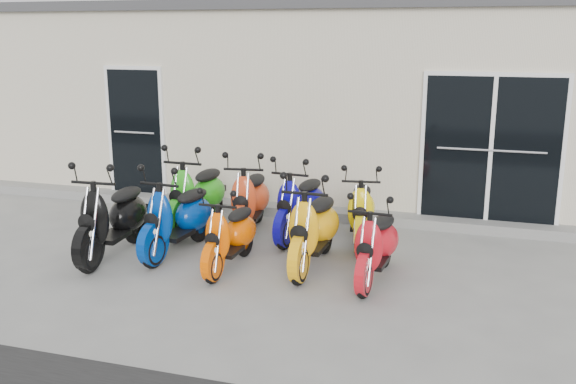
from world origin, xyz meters
name	(u,v)px	position (x,y,z in m)	size (l,w,h in m)	color
ground	(274,259)	(0.00, 0.00, 0.00)	(80.00, 80.00, 0.00)	gray
building	(356,97)	(0.00, 5.20, 1.60)	(14.00, 6.00, 3.20)	beige
roof_cap	(358,9)	(0.00, 5.20, 3.28)	(14.20, 6.20, 0.16)	#3F3F42
front_step	(314,213)	(0.00, 2.02, 0.07)	(14.00, 0.40, 0.15)	gray
door_left	(136,128)	(-3.20, 2.17, 1.26)	(1.07, 0.08, 2.22)	black
door_right	(491,146)	(2.60, 2.17, 1.26)	(2.02, 0.08, 2.22)	black
scooter_front_black	(112,207)	(-2.03, -0.52, 0.67)	(0.66, 1.81, 1.34)	black
scooter_front_blue	(178,207)	(-1.27, -0.17, 0.64)	(0.63, 1.72, 1.27)	navy
scooter_front_orange_a	(230,226)	(-0.41, -0.49, 0.55)	(0.54, 1.50, 1.11)	#FD5A00
scooter_front_orange_b	(314,217)	(0.56, -0.15, 0.65)	(0.64, 1.75, 1.30)	#FFAF0E
scooter_front_red	(377,235)	(1.38, -0.38, 0.57)	(0.56, 1.55, 1.15)	red
scooter_back_green	(197,185)	(-1.50, 0.89, 0.67)	(0.66, 1.81, 1.34)	green
scooter_back_red	(250,191)	(-0.68, 0.93, 0.64)	(0.63, 1.74, 1.28)	red
scooter_back_blue	(300,195)	(0.07, 0.96, 0.62)	(0.61, 1.68, 1.24)	#0B078E
scooter_back_yellow	(361,201)	(0.93, 1.00, 0.59)	(0.58, 1.59, 1.18)	yellow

